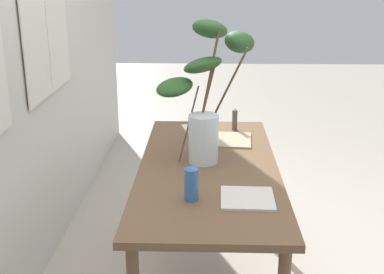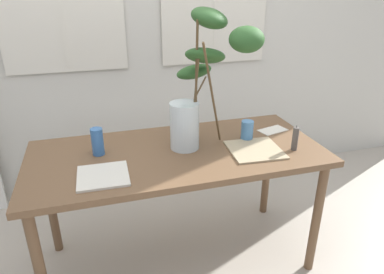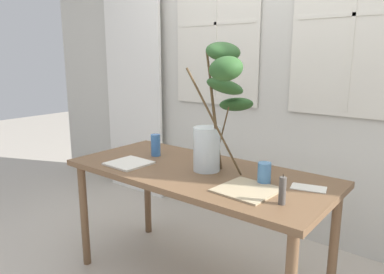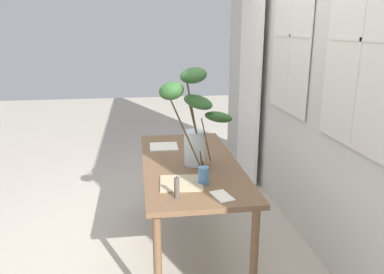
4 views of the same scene
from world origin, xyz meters
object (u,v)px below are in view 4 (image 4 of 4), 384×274
at_px(plate_square_left, 164,147).
at_px(plate_square_right, 181,183).
at_px(vase_with_branches, 195,119).
at_px(drinking_glass_blue_right, 203,175).
at_px(dining_table, 190,172).
at_px(pillar_candle, 177,188).
at_px(drinking_glass_blue_left, 192,138).

xyz_separation_m(plate_square_left, plate_square_right, (0.80, 0.06, -0.00)).
relative_size(vase_with_branches, plate_square_right, 2.75).
bearing_deg(plate_square_right, drinking_glass_blue_right, 83.18).
bearing_deg(dining_table, pillar_candle, -15.20).
xyz_separation_m(vase_with_branches, pillar_candle, (0.47, -0.18, -0.30)).
bearing_deg(pillar_candle, drinking_glass_blue_left, 166.64).
xyz_separation_m(drinking_glass_blue_left, pillar_candle, (1.01, -0.24, -0.01)).
height_order(vase_with_branches, drinking_glass_blue_left, vase_with_branches).
xyz_separation_m(dining_table, plate_square_right, (0.40, -0.11, 0.08)).
distance_m(plate_square_left, plate_square_right, 0.80).
height_order(drinking_glass_blue_right, plate_square_left, drinking_glass_blue_right).
distance_m(vase_with_branches, drinking_glass_blue_left, 0.61).
height_order(dining_table, plate_square_left, plate_square_left).
relative_size(dining_table, vase_with_branches, 2.08).
xyz_separation_m(dining_table, pillar_candle, (0.60, -0.16, 0.14)).
xyz_separation_m(drinking_glass_blue_left, drinking_glass_blue_right, (0.82, -0.05, -0.02)).
bearing_deg(vase_with_branches, pillar_candle, -21.18).
bearing_deg(vase_with_branches, plate_square_left, -160.47).
bearing_deg(plate_square_left, dining_table, 23.14).
distance_m(plate_square_left, pillar_candle, 1.00).
distance_m(dining_table, plate_square_left, 0.44).
relative_size(plate_square_right, pillar_candle, 1.95).
xyz_separation_m(drinking_glass_blue_right, plate_square_left, (-0.81, -0.20, -0.05)).
xyz_separation_m(drinking_glass_blue_right, plate_square_right, (-0.02, -0.14, -0.05)).
bearing_deg(vase_with_branches, plate_square_right, -26.58).
distance_m(drinking_glass_blue_left, pillar_candle, 1.04).
bearing_deg(drinking_glass_blue_left, vase_with_branches, -6.07).
bearing_deg(plate_square_left, pillar_candle, 0.35).
bearing_deg(plate_square_right, drinking_glass_blue_left, 166.70).
xyz_separation_m(drinking_glass_blue_left, plate_square_left, (0.01, -0.25, -0.07)).
distance_m(dining_table, pillar_candle, 0.64).
xyz_separation_m(vase_with_branches, drinking_glass_blue_right, (0.28, 0.01, -0.31)).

